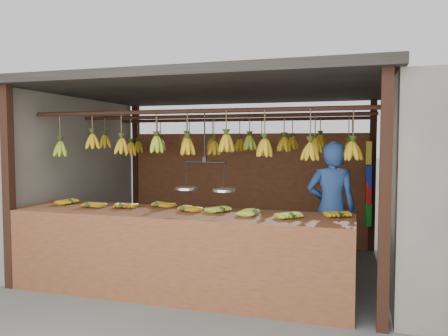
% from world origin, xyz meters
% --- Properties ---
extents(ground, '(80.00, 80.00, 0.00)m').
position_xyz_m(ground, '(0.00, 0.00, 0.00)').
color(ground, '#5B5B57').
extents(stall, '(4.30, 3.30, 2.40)m').
position_xyz_m(stall, '(0.00, 0.33, 1.97)').
color(stall, black).
rests_on(stall, ground).
extents(counter, '(3.80, 0.86, 0.96)m').
position_xyz_m(counter, '(-0.12, -1.23, 0.72)').
color(counter, brown).
rests_on(counter, ground).
extents(hanging_bananas, '(3.61, 2.25, 0.39)m').
position_xyz_m(hanging_bananas, '(0.00, -0.00, 1.61)').
color(hanging_bananas, '#92A523').
rests_on(hanging_bananas, ground).
extents(balance_scale, '(0.72, 0.31, 0.87)m').
position_xyz_m(balance_scale, '(0.17, -1.00, 1.19)').
color(balance_scale, black).
rests_on(balance_scale, ground).
extents(vendor, '(0.66, 0.48, 1.67)m').
position_xyz_m(vendor, '(1.47, 0.05, 0.83)').
color(vendor, '#3359A5').
rests_on(vendor, ground).
extents(bag_bundles, '(0.08, 0.26, 1.26)m').
position_xyz_m(bag_bundles, '(1.94, 1.35, 1.03)').
color(bag_bundles, yellow).
rests_on(bag_bundles, ground).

